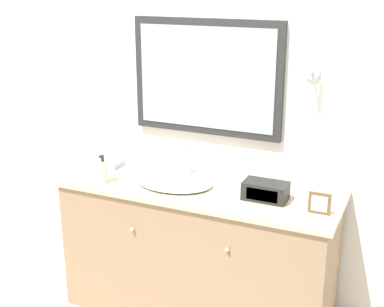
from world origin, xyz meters
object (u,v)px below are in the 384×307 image
(picture_frame, at_px, (319,203))
(sink_basin, at_px, (175,181))
(appliance_box, at_px, (265,191))
(soap_bottle, at_px, (103,171))

(picture_frame, bearing_deg, sink_basin, 174.97)
(sink_basin, relative_size, appliance_box, 1.93)
(soap_bottle, distance_m, appliance_box, 0.99)
(sink_basin, height_order, picture_frame, sink_basin)
(appliance_box, bearing_deg, picture_frame, -12.39)
(picture_frame, bearing_deg, soap_bottle, -176.50)
(soap_bottle, relative_size, picture_frame, 1.47)
(sink_basin, xyz_separation_m, picture_frame, (0.89, -0.08, 0.04))
(sink_basin, relative_size, soap_bottle, 2.71)
(soap_bottle, distance_m, picture_frame, 1.30)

